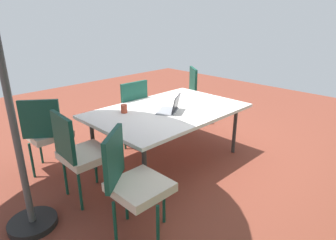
{
  "coord_description": "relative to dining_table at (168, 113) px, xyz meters",
  "views": [
    {
      "loc": [
        2.49,
        2.49,
        1.88
      ],
      "look_at": [
        0.0,
        0.0,
        0.58
      ],
      "focal_mm": 31.0,
      "sensor_mm": 36.0,
      "label": 1
    }
  ],
  "objects": [
    {
      "name": "ground_plane",
      "position": [
        0.0,
        0.0,
        -0.69
      ],
      "size": [
        10.0,
        10.0,
        0.02
      ],
      "primitive_type": "cube",
      "color": "brown"
    },
    {
      "name": "dining_table",
      "position": [
        0.0,
        0.0,
        0.0
      ],
      "size": [
        1.96,
        1.28,
        0.72
      ],
      "color": "white",
      "rests_on": "ground_plane"
    },
    {
      "name": "chair_southeast",
      "position": [
        1.25,
        -0.82,
        -0.13
      ],
      "size": [
        0.58,
        0.58,
        0.98
      ],
      "rotation": [
        0.0,
        0.0,
        5.63
      ],
      "color": "beige",
      "rests_on": "ground_plane"
    },
    {
      "name": "chair_northeast",
      "position": [
        1.2,
        0.78,
        -0.13
      ],
      "size": [
        0.58,
        0.58,
        0.98
      ],
      "rotation": [
        0.0,
        0.0,
        3.8
      ],
      "color": "beige",
      "rests_on": "ground_plane"
    },
    {
      "name": "chair_south",
      "position": [
        0.02,
        -0.79,
        -0.13
      ],
      "size": [
        0.46,
        0.47,
        0.98
      ],
      "rotation": [
        0.0,
        0.0,
        -0.04
      ],
      "color": "beige",
      "rests_on": "ground_plane"
    },
    {
      "name": "chair_southwest",
      "position": [
        -1.29,
        -0.87,
        -0.13
      ],
      "size": [
        0.58,
        0.58,
        0.98
      ],
      "rotation": [
        0.0,
        0.0,
        0.93
      ],
      "color": "beige",
      "rests_on": "ground_plane"
    },
    {
      "name": "chair_east",
      "position": [
        1.24,
        -0.03,
        -0.13
      ],
      "size": [
        0.47,
        0.46,
        0.98
      ],
      "rotation": [
        0.0,
        0.0,
        4.65
      ],
      "color": "beige",
      "rests_on": "ground_plane"
    },
    {
      "name": "laptop",
      "position": [
        0.05,
        0.09,
        0.09
      ],
      "size": [
        0.4,
        0.38,
        0.21
      ],
      "rotation": [
        0.0,
        0.0,
        0.54
      ],
      "color": "gray",
      "rests_on": "dining_table"
    },
    {
      "name": "cup",
      "position": [
        0.47,
        -0.29,
        0.09
      ],
      "size": [
        0.08,
        0.08,
        0.1
      ],
      "primitive_type": "cylinder",
      "color": "#CC4C33",
      "rests_on": "dining_table"
    }
  ]
}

